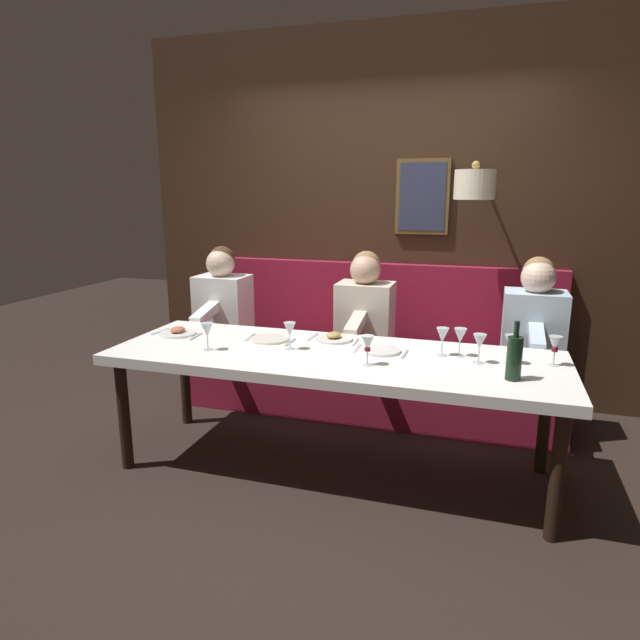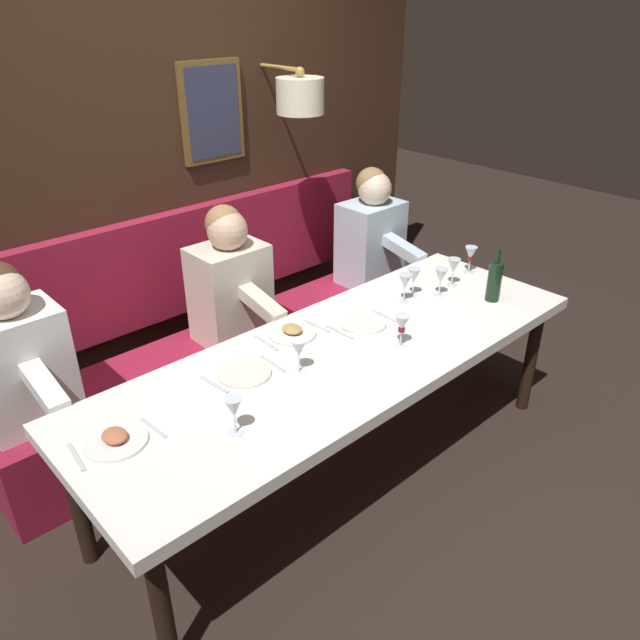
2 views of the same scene
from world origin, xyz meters
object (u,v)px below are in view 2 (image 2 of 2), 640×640
at_px(wine_glass_0, 441,277).
at_px(diner_nearest, 372,231).
at_px(wine_glass_3, 300,350).
at_px(wine_glass_4, 414,276).
at_px(wine_glass_7, 405,283).
at_px(diner_middle, 18,353).
at_px(wine_glass_6, 234,409).
at_px(dining_table, 342,362).
at_px(wine_bottle, 494,281).
at_px(diner_near, 230,280).
at_px(wine_glass_1, 402,325).
at_px(wine_glass_2, 471,255).
at_px(wine_glass_5, 454,267).

bearing_deg(wine_glass_0, diner_nearest, -21.96).
distance_m(wine_glass_3, wine_glass_4, 0.99).
bearing_deg(wine_glass_0, wine_glass_7, 68.21).
height_order(diner_middle, wine_glass_7, diner_middle).
xyz_separation_m(diner_middle, wine_glass_4, (-0.73, -1.86, 0.04)).
bearing_deg(wine_glass_3, wine_glass_6, 108.41).
bearing_deg(wine_glass_7, dining_table, 102.79).
bearing_deg(wine_bottle, diner_near, 43.35).
relative_size(dining_table, wine_glass_1, 15.99).
xyz_separation_m(dining_table, diner_near, (0.88, 0.01, 0.14)).
relative_size(diner_near, wine_glass_4, 4.82).
distance_m(wine_glass_0, wine_bottle, 0.29).
bearing_deg(wine_glass_7, wine_glass_2, -90.48).
xyz_separation_m(wine_glass_6, wine_glass_7, (0.30, -1.33, 0.00)).
distance_m(dining_table, diner_middle, 1.46).
distance_m(wine_glass_2, wine_glass_5, 0.23).
height_order(dining_table, wine_glass_3, wine_glass_3).
relative_size(diner_middle, wine_glass_2, 4.82).
xyz_separation_m(wine_glass_0, wine_glass_1, (-0.21, 0.57, -0.00)).
height_order(dining_table, wine_glass_7, wine_glass_7).
height_order(wine_glass_7, wine_bottle, wine_bottle).
bearing_deg(wine_glass_1, diner_near, 13.45).
height_order(diner_near, diner_middle, same).
bearing_deg(wine_glass_4, wine_glass_3, 99.41).
xyz_separation_m(wine_glass_1, wine_glass_4, (0.31, -0.47, 0.00)).
height_order(wine_glass_5, wine_glass_6, same).
xyz_separation_m(wine_glass_0, wine_glass_5, (0.04, -0.16, 0.00)).
bearing_deg(wine_glass_6, wine_glass_3, -71.59).
bearing_deg(diner_nearest, dining_table, 127.61).
relative_size(diner_near, wine_glass_6, 4.82).
height_order(wine_glass_2, wine_glass_6, same).
distance_m(diner_nearest, diner_near, 1.16).
relative_size(wine_glass_1, wine_bottle, 0.55).
relative_size(wine_glass_5, wine_glass_6, 1.00).
bearing_deg(diner_nearest, wine_glass_7, 144.13).
xyz_separation_m(wine_glass_2, wine_bottle, (-0.31, 0.22, 0.00)).
xyz_separation_m(wine_glass_1, wine_glass_7, (0.29, -0.37, 0.00)).
distance_m(wine_glass_1, wine_glass_3, 0.53).
relative_size(diner_nearest, wine_glass_5, 4.82).
distance_m(dining_table, wine_bottle, 1.01).
bearing_deg(wine_glass_3, dining_table, -88.95).
relative_size(wine_glass_3, wine_bottle, 0.55).
height_order(diner_near, wine_bottle, diner_near).
bearing_deg(diner_middle, dining_table, -127.21).
bearing_deg(wine_glass_7, wine_glass_1, 128.48).
distance_m(diner_middle, wine_glass_7, 1.92).
bearing_deg(wine_glass_0, diner_middle, 67.28).
bearing_deg(wine_glass_6, wine_glass_1, -89.90).
bearing_deg(diner_middle, wine_glass_2, -107.60).
xyz_separation_m(wine_glass_1, wine_glass_6, (-0.00, 0.96, 0.00)).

